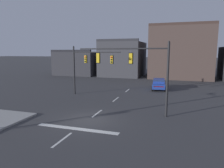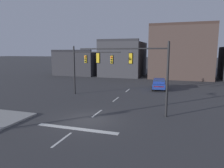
% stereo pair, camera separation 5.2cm
% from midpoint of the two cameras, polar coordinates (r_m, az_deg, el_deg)
% --- Properties ---
extents(ground_plane, '(400.00, 400.00, 0.00)m').
position_cam_midpoint_polar(ground_plane, '(17.47, -6.51, -9.81)').
color(ground_plane, '#353538').
extents(stop_bar_paint, '(6.40, 0.50, 0.01)m').
position_cam_midpoint_polar(stop_bar_paint, '(15.78, -9.55, -11.95)').
color(stop_bar_paint, silver).
rests_on(stop_bar_paint, ground).
extents(lane_centreline, '(0.16, 26.40, 0.01)m').
position_cam_midpoint_polar(lane_centreline, '(19.23, -4.05, -8.02)').
color(lane_centreline, silver).
rests_on(lane_centreline, ground).
extents(signal_mast_near_side, '(8.51, 0.95, 6.46)m').
position_cam_midpoint_polar(signal_mast_near_side, '(18.62, 7.21, 5.11)').
color(signal_mast_near_side, black).
rests_on(signal_mast_near_side, ground).
extents(signal_mast_far_side, '(6.63, 1.13, 6.30)m').
position_cam_midpoint_polar(signal_mast_far_side, '(26.49, -6.43, 5.80)').
color(signal_mast_far_side, black).
rests_on(signal_mast_far_side, ground).
extents(car_lot_nearside, '(2.19, 4.56, 1.61)m').
position_cam_midpoint_polar(car_lot_nearside, '(31.61, 12.77, 0.04)').
color(car_lot_nearside, navy).
rests_on(car_lot_nearside, ground).
extents(building_row, '(44.45, 11.33, 11.03)m').
position_cam_midpoint_polar(building_row, '(47.33, 11.43, 6.97)').
color(building_row, '#2D2D33').
rests_on(building_row, ground).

